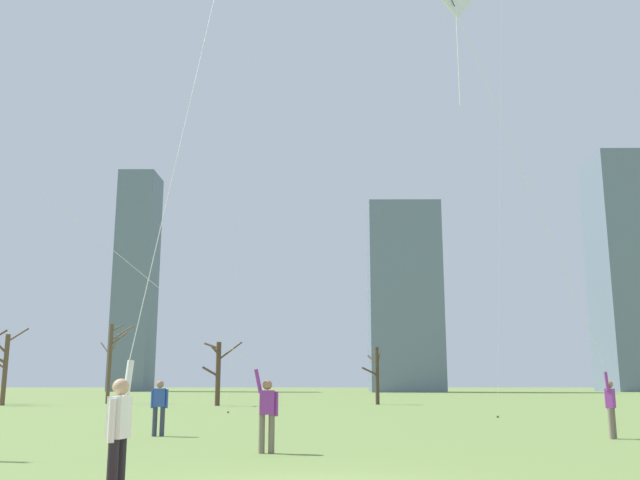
# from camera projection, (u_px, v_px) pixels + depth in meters

# --- Properties ---
(kite_flyer_midfield_right_white) EXTENTS (6.28, 7.04, 10.95)m
(kite_flyer_midfield_right_white) POSITION_uv_depth(u_px,v_px,m) (574.00, 313.00, 18.66)
(kite_flyer_midfield_right_white) COLOR #726656
(kite_flyer_midfield_right_white) RESTS_ON ground
(kite_flyer_foreground_left_blue) EXTENTS (16.86, 2.42, 14.95)m
(kite_flyer_foreground_left_blue) POSITION_uv_depth(u_px,v_px,m) (170.00, 324.00, 16.54)
(kite_flyer_foreground_left_blue) COLOR #726656
(kite_flyer_foreground_left_blue) RESTS_ON ground
(kite_flyer_far_back_red) EXTENTS (1.96, 6.66, 19.28)m
(kite_flyer_far_back_red) POSITION_uv_depth(u_px,v_px,m) (159.00, 254.00, 10.45)
(kite_flyer_far_back_red) COLOR black
(kite_flyer_far_back_red) RESTS_ON ground
(bystander_watching_nearby) EXTENTS (0.51, 0.23, 1.62)m
(bystander_watching_nearby) POSITION_uv_depth(u_px,v_px,m) (159.00, 405.00, 20.75)
(bystander_watching_nearby) COLOR #33384C
(bystander_watching_nearby) RESTS_ON ground
(bare_tree_left_of_center) EXTENTS (2.70, 1.73, 4.32)m
(bare_tree_left_of_center) POSITION_uv_depth(u_px,v_px,m) (218.00, 370.00, 47.52)
(bare_tree_left_of_center) COLOR #4C3828
(bare_tree_left_of_center) RESTS_ON ground
(bare_tree_center) EXTENTS (1.57, 3.16, 4.05)m
(bare_tree_center) POSITION_uv_depth(u_px,v_px,m) (377.00, 373.00, 50.17)
(bare_tree_center) COLOR #423326
(bare_tree_center) RESTS_ON ground
(bare_tree_right_of_center) EXTENTS (2.82, 2.99, 5.41)m
(bare_tree_right_of_center) POSITION_uv_depth(u_px,v_px,m) (4.00, 365.00, 48.24)
(bare_tree_right_of_center) COLOR brown
(bare_tree_right_of_center) RESTS_ON ground
(bare_tree_far_right_edge) EXTENTS (2.49, 1.83, 5.95)m
(bare_tree_far_right_edge) POSITION_uv_depth(u_px,v_px,m) (111.00, 359.00, 52.30)
(bare_tree_far_right_edge) COLOR brown
(bare_tree_far_right_edge) RESTS_ON ground
(skyline_short_annex) EXTENTS (9.04, 11.23, 41.17)m
(skyline_short_annex) POSITION_uv_depth(u_px,v_px,m) (623.00, 271.00, 121.35)
(skyline_short_annex) COLOR slate
(skyline_short_annex) RESTS_ON ground
(skyline_tall_tower) EXTENTS (6.40, 7.77, 38.94)m
(skyline_tall_tower) POSITION_uv_depth(u_px,v_px,m) (136.00, 280.00, 124.41)
(skyline_tall_tower) COLOR slate
(skyline_tall_tower) RESTS_ON ground
(skyline_squat_block) EXTENTS (11.75, 9.20, 30.91)m
(skyline_squat_block) POSITION_uv_depth(u_px,v_px,m) (404.00, 297.00, 115.30)
(skyline_squat_block) COLOR slate
(skyline_squat_block) RESTS_ON ground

